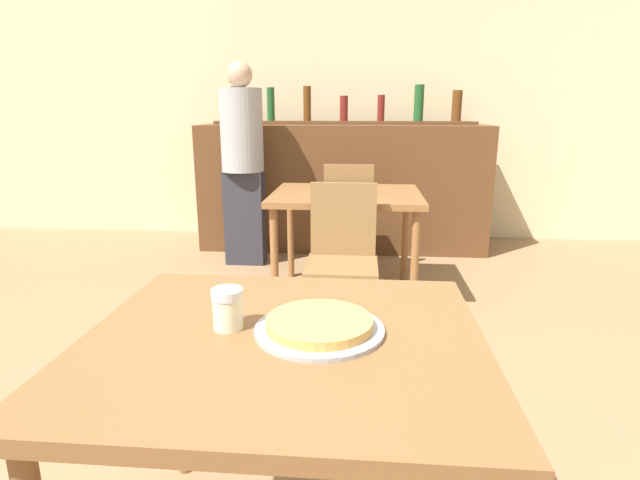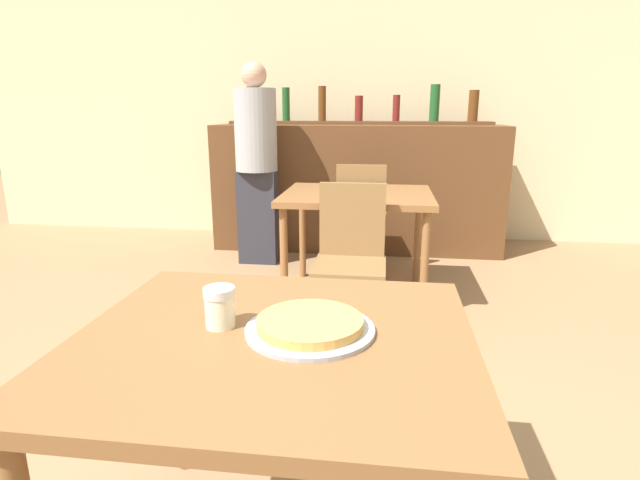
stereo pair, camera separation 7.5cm
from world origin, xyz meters
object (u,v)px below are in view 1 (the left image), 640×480
(cheese_shaker, at_px, (228,308))
(chair_far_side_front, at_px, (342,250))
(pizza_tray, at_px, (319,326))
(person_standing, at_px, (243,159))
(chair_far_side_back, at_px, (349,210))

(cheese_shaker, bearing_deg, chair_far_side_front, 81.88)
(pizza_tray, xyz_separation_m, person_standing, (-0.87, 2.87, 0.14))
(chair_far_side_back, relative_size, person_standing, 0.53)
(chair_far_side_back, xyz_separation_m, pizza_tray, (0.01, -2.76, 0.25))
(chair_far_side_back, relative_size, pizza_tray, 2.66)
(cheese_shaker, bearing_deg, chair_far_side_back, 85.32)
(cheese_shaker, bearing_deg, person_standing, 102.64)
(chair_far_side_back, xyz_separation_m, person_standing, (-0.87, 0.11, 0.39))
(cheese_shaker, height_order, person_standing, person_standing)
(chair_far_side_front, relative_size, pizza_tray, 2.66)
(chair_far_side_front, bearing_deg, cheese_shaker, -98.12)
(pizza_tray, height_order, person_standing, person_standing)
(chair_far_side_front, relative_size, chair_far_side_back, 1.00)
(chair_far_side_front, distance_m, person_standing, 1.60)
(pizza_tray, relative_size, person_standing, 0.20)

